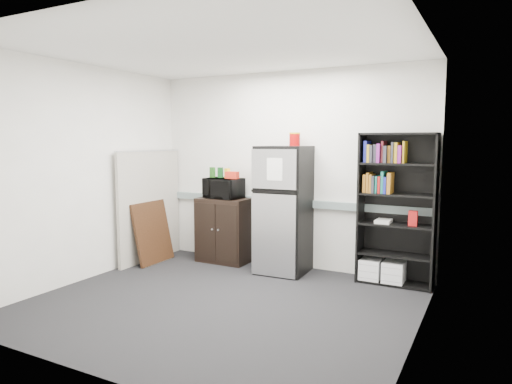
% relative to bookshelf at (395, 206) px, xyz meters
% --- Properties ---
extents(floor, '(4.00, 4.00, 0.00)m').
position_rel_bookshelf_xyz_m(floor, '(-1.51, -1.57, -0.97)').
color(floor, black).
rests_on(floor, ground).
extents(wall_back, '(4.00, 0.02, 2.70)m').
position_rel_bookshelf_xyz_m(wall_back, '(-1.51, 0.18, 0.38)').
color(wall_back, silver).
rests_on(wall_back, floor).
extents(wall_right, '(0.02, 3.50, 2.70)m').
position_rel_bookshelf_xyz_m(wall_right, '(0.49, -1.57, 0.38)').
color(wall_right, silver).
rests_on(wall_right, floor).
extents(wall_left, '(0.02, 3.50, 2.70)m').
position_rel_bookshelf_xyz_m(wall_left, '(-3.51, -1.57, 0.38)').
color(wall_left, silver).
rests_on(wall_left, floor).
extents(ceiling, '(4.00, 3.50, 0.02)m').
position_rel_bookshelf_xyz_m(ceiling, '(-1.51, -1.57, 1.73)').
color(ceiling, white).
rests_on(ceiling, wall_back).
extents(electrical_raceway, '(3.92, 0.05, 0.10)m').
position_rel_bookshelf_xyz_m(electrical_raceway, '(-1.51, 0.15, -0.07)').
color(electrical_raceway, gray).
rests_on(electrical_raceway, wall_back).
extents(wall_note, '(0.14, 0.00, 0.10)m').
position_rel_bookshelf_xyz_m(wall_note, '(-1.86, 0.18, 0.58)').
color(wall_note, white).
rests_on(wall_note, wall_back).
extents(bookshelf, '(0.90, 0.34, 1.85)m').
position_rel_bookshelf_xyz_m(bookshelf, '(0.00, 0.00, 0.00)').
color(bookshelf, black).
rests_on(bookshelf, floor).
extents(cubicle_partition, '(0.06, 1.30, 1.62)m').
position_rel_bookshelf_xyz_m(cubicle_partition, '(-3.41, -0.49, -0.16)').
color(cubicle_partition, '#9F9A8D').
rests_on(cubicle_partition, floor).
extents(cabinet, '(0.74, 0.50, 0.93)m').
position_rel_bookshelf_xyz_m(cabinet, '(-2.39, -0.07, -0.51)').
color(cabinet, black).
rests_on(cabinet, floor).
extents(microwave, '(0.55, 0.40, 0.29)m').
position_rel_bookshelf_xyz_m(microwave, '(-2.39, -0.08, 0.10)').
color(microwave, black).
rests_on(microwave, cabinet).
extents(snack_box_a, '(0.08, 0.06, 0.15)m').
position_rel_bookshelf_xyz_m(snack_box_a, '(-2.60, -0.05, 0.32)').
color(snack_box_a, '#215819').
rests_on(snack_box_a, microwave).
extents(snack_box_b, '(0.08, 0.06, 0.15)m').
position_rel_bookshelf_xyz_m(snack_box_b, '(-2.46, -0.05, 0.32)').
color(snack_box_b, '#0D3A13').
rests_on(snack_box_b, microwave).
extents(snack_box_c, '(0.08, 0.07, 0.14)m').
position_rel_bookshelf_xyz_m(snack_box_c, '(-2.35, -0.05, 0.32)').
color(snack_box_c, yellow).
rests_on(snack_box_c, microwave).
extents(snack_bag, '(0.18, 0.11, 0.10)m').
position_rel_bookshelf_xyz_m(snack_bag, '(-2.24, -0.10, 0.30)').
color(snack_bag, red).
rests_on(snack_bag, microwave).
extents(refrigerator, '(0.66, 0.69, 1.69)m').
position_rel_bookshelf_xyz_m(refrigerator, '(-1.41, -0.15, -0.13)').
color(refrigerator, black).
rests_on(refrigerator, floor).
extents(coffee_can, '(0.15, 0.15, 0.20)m').
position_rel_bookshelf_xyz_m(coffee_can, '(-1.32, -0.02, 0.81)').
color(coffee_can, '#9B0707').
rests_on(coffee_can, refrigerator).
extents(framed_poster, '(0.22, 0.69, 0.88)m').
position_rel_bookshelf_xyz_m(framed_poster, '(-3.28, -0.60, -0.53)').
color(framed_poster, black).
rests_on(framed_poster, floor).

